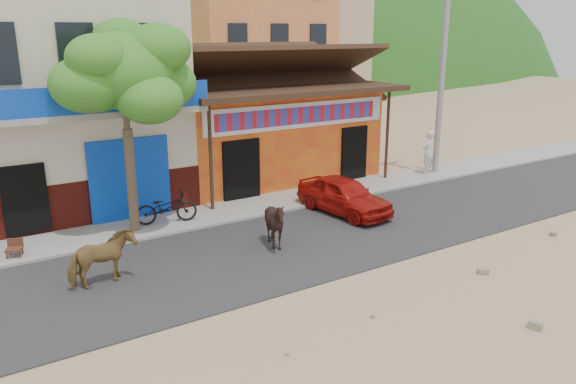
% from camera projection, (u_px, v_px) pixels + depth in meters
% --- Properties ---
extents(ground, '(120.00, 120.00, 0.00)m').
position_uv_depth(ground, '(386.00, 266.00, 14.31)').
color(ground, '#9E825B').
rests_on(ground, ground).
extents(road, '(60.00, 5.00, 0.04)m').
position_uv_depth(road, '(327.00, 236.00, 16.32)').
color(road, '#28282B').
rests_on(road, ground).
extents(sidewalk, '(60.00, 2.00, 0.12)m').
position_uv_depth(sidewalk, '(266.00, 205.00, 19.14)').
color(sidewalk, gray).
rests_on(sidewalk, ground).
extents(dance_club, '(8.00, 6.00, 3.60)m').
position_uv_depth(dance_club, '(258.00, 132.00, 22.93)').
color(dance_club, orange).
rests_on(dance_club, ground).
extents(cafe_building, '(7.00, 6.00, 7.00)m').
position_uv_depth(cafe_building, '(60.00, 102.00, 18.55)').
color(cafe_building, beige).
rests_on(cafe_building, ground).
extents(apartment_front, '(9.00, 9.00, 12.00)m').
position_uv_depth(apartment_front, '(243.00, 27.00, 36.72)').
color(apartment_front, '#CC723F').
rests_on(apartment_front, ground).
extents(apartment_rear, '(8.00, 8.00, 10.00)m').
position_uv_depth(apartment_rear, '(304.00, 41.00, 46.54)').
color(apartment_rear, tan).
rests_on(apartment_rear, ground).
extents(tree, '(3.00, 3.00, 6.00)m').
position_uv_depth(tree, '(127.00, 129.00, 15.73)').
color(tree, '#2D721E').
rests_on(tree, sidewalk).
extents(utility_pole, '(0.24, 0.24, 8.00)m').
position_uv_depth(utility_pole, '(442.00, 74.00, 22.29)').
color(utility_pole, gray).
rests_on(utility_pole, sidewalk).
extents(cow_tan, '(1.64, 0.95, 1.30)m').
position_uv_depth(cow_tan, '(102.00, 259.00, 12.98)').
color(cow_tan, olive).
rests_on(cow_tan, road).
extents(cow_dark, '(1.62, 1.57, 1.37)m').
position_uv_depth(cow_dark, '(275.00, 224.00, 15.26)').
color(cow_dark, black).
rests_on(cow_dark, road).
extents(red_car, '(1.74, 3.63, 1.20)m').
position_uv_depth(red_car, '(344.00, 195.00, 18.20)').
color(red_car, '#A4110B').
rests_on(red_car, road).
extents(scooter, '(1.95, 1.05, 0.97)m').
position_uv_depth(scooter, '(166.00, 208.00, 17.04)').
color(scooter, black).
rests_on(scooter, sidewalk).
extents(pedestrian, '(0.75, 0.62, 1.77)m').
position_uv_depth(pedestrian, '(428.00, 152.00, 22.87)').
color(pedestrian, silver).
rests_on(pedestrian, sidewalk).
extents(cafe_chair_left, '(0.50, 0.50, 0.83)m').
position_uv_depth(cafe_chair_left, '(13.00, 241.00, 14.49)').
color(cafe_chair_left, '#462517').
rests_on(cafe_chair_left, sidewalk).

